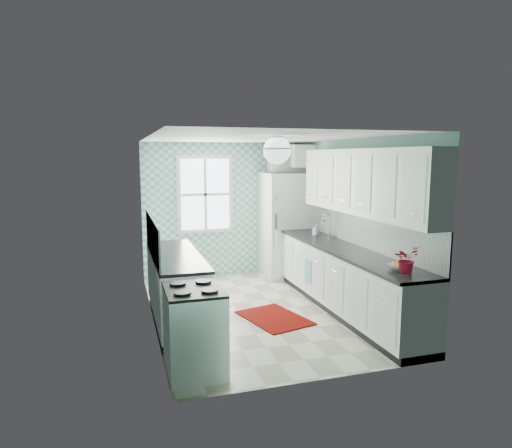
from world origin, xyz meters
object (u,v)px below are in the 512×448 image
object	(u,v)px
sink	(319,238)
potted_plant	(406,259)
fridge	(286,225)
ceiling_light	(277,150)
fruit_bowl	(400,267)
microwave	(286,163)
stove	(194,329)

from	to	relation	value
sink	potted_plant	bearing A→B (deg)	-90.06
fridge	potted_plant	size ratio (longest dim) A/B	6.29
fridge	ceiling_light	bearing A→B (deg)	-112.42
fruit_bowl	microwave	distance (m)	3.68
potted_plant	sink	bearing A→B (deg)	89.91
fruit_bowl	microwave	world-z (taller)	microwave
microwave	potted_plant	bearing A→B (deg)	92.89
fridge	microwave	world-z (taller)	microwave
sink	ceiling_light	bearing A→B (deg)	-132.35
ceiling_light	stove	distance (m)	2.36
ceiling_light	fruit_bowl	distance (m)	2.02
potted_plant	microwave	distance (m)	3.76
stove	ceiling_light	bearing A→B (deg)	32.60
fridge	fruit_bowl	distance (m)	3.49
ceiling_light	sink	size ratio (longest dim) A/B	0.63
ceiling_light	microwave	size ratio (longest dim) A/B	0.56
sink	microwave	bearing A→B (deg)	94.25
sink	stove	bearing A→B (deg)	-138.22
sink	microwave	world-z (taller)	microwave
fruit_bowl	fridge	bearing A→B (deg)	91.48
stove	potted_plant	bearing A→B (deg)	-6.75
stove	potted_plant	world-z (taller)	potted_plant
fridge	microwave	xyz separation A→B (m)	(0.00, 0.00, 1.14)
fridge	microwave	distance (m)	1.14
ceiling_light	potted_plant	size ratio (longest dim) A/B	1.13
stove	sink	bearing A→B (deg)	39.82
ceiling_light	potted_plant	distance (m)	2.00
fridge	potted_plant	distance (m)	3.62
sink	microwave	xyz separation A→B (m)	(-0.09, 1.27, 1.19)
potted_plant	microwave	size ratio (longest dim) A/B	0.50
fridge	stove	world-z (taller)	fridge
stove	fruit_bowl	xyz separation A→B (m)	(2.40, -0.08, 0.51)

